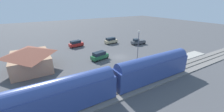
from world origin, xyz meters
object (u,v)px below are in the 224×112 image
at_px(pickup_charcoal, 138,42).
at_px(suv_green, 100,56).
at_px(light_pole_near_platform, 138,45).
at_px(pedestrian_on_platform, 134,67).
at_px(suv_red, 76,44).
at_px(station_building, 30,58).
at_px(suv_tan, 111,40).
at_px(passenger_train, 56,96).

relative_size(pickup_charcoal, suv_green, 1.08).
xyz_separation_m(suv_green, light_pole_near_platform, (-8.35, -6.12, 4.26)).
relative_size(pedestrian_on_platform, suv_red, 0.33).
relative_size(station_building, light_pole_near_platform, 1.32).
height_order(suv_red, suv_tan, same).
xyz_separation_m(passenger_train, light_pole_near_platform, (6.80, -20.03, 2.55)).
relative_size(passenger_train, suv_red, 10.47).
bearing_deg(pickup_charcoal, suv_green, 108.31).
relative_size(pedestrian_on_platform, suv_tan, 0.34).
height_order(pedestrian_on_platform, suv_green, suv_green).
distance_m(passenger_train, suv_tan, 37.27).
bearing_deg(passenger_train, light_pole_near_platform, -71.25).
bearing_deg(suv_red, pedestrian_on_platform, -169.14).
relative_size(suv_red, light_pole_near_platform, 0.59).
relative_size(pedestrian_on_platform, pickup_charcoal, 0.30).
distance_m(suv_tan, light_pole_near_platform, 21.88).
distance_m(passenger_train, light_pole_near_platform, 21.31).
bearing_deg(passenger_train, suv_tan, -41.91).
relative_size(suv_red, suv_green, 0.99).
xyz_separation_m(pedestrian_on_platform, light_pole_near_platform, (2.43, -2.98, 4.13)).
xyz_separation_m(station_building, light_pole_near_platform, (-11.20, -22.33, 2.65)).
bearing_deg(suv_green, suv_red, 6.86).
bearing_deg(station_building, pickup_charcoal, -84.42).
xyz_separation_m(pedestrian_on_platform, suv_red, (25.79, 4.95, -0.13)).
relative_size(station_building, pedestrian_on_platform, 6.72).
bearing_deg(pedestrian_on_platform, passenger_train, 104.36).
height_order(passenger_train, pickup_charcoal, passenger_train).
height_order(pedestrian_on_platform, light_pole_near_platform, light_pole_near_platform).
xyz_separation_m(passenger_train, station_building, (18.00, 2.30, -0.09)).
distance_m(passenger_train, pickup_charcoal, 39.35).
bearing_deg(pedestrian_on_platform, suv_red, 10.86).
bearing_deg(passenger_train, suv_green, -42.57).
xyz_separation_m(passenger_train, suv_red, (30.15, -12.11, -1.71)).
distance_m(passenger_train, suv_red, 32.54).
bearing_deg(suv_red, passenger_train, 158.12).
xyz_separation_m(passenger_train, pickup_charcoal, (21.44, -32.94, -1.83)).
bearing_deg(pickup_charcoal, passenger_train, 123.06).
bearing_deg(pedestrian_on_platform, station_building, 54.83).
height_order(station_building, light_pole_near_platform, light_pole_near_platform).
bearing_deg(suv_tan, light_pole_near_platform, 166.97).
distance_m(station_building, suv_green, 16.54).
distance_m(suv_red, suv_tan, 13.00).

